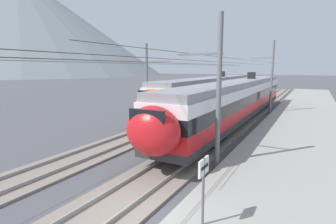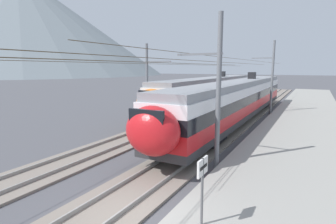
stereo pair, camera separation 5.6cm
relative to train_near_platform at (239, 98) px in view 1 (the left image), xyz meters
name	(u,v)px [view 1 (the left image)]	position (x,y,z in m)	size (l,w,h in m)	color
ground_plane	(134,221)	(-18.19, -1.17, -2.23)	(400.00, 400.00, 0.00)	#4C4C51
track_near	(107,210)	(-18.19, 0.00, -2.16)	(120.00, 3.00, 0.28)	slate
track_far	(19,181)	(-18.19, 5.05, -2.16)	(120.00, 3.00, 0.28)	slate
train_near_platform	(239,98)	(0.00, 0.00, 0.00)	(31.70, 2.86, 4.27)	#2D2D30
train_far_track	(209,91)	(6.03, 5.05, 0.00)	(27.84, 3.00, 4.27)	#2D2D30
catenary_mast_mid	(215,90)	(-12.40, -1.89, 1.74)	(49.48, 2.36, 7.57)	slate
catenary_mast_east	(270,76)	(5.31, -1.89, 1.88)	(49.48, 2.36, 7.81)	slate
catenary_mast_far_side	(149,81)	(-4.27, 7.16, 1.57)	(49.48, 2.61, 7.16)	slate
platform_sign	(203,176)	(-17.84, -3.43, -0.34)	(0.70, 0.08, 2.07)	#59595B
mountain_right_ridge	(20,24)	(102.42, 187.74, 34.50)	(207.24, 207.24, 73.46)	slate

